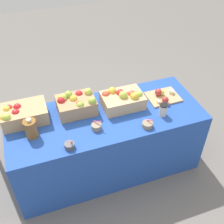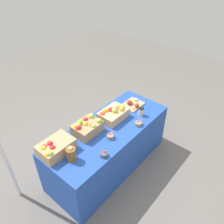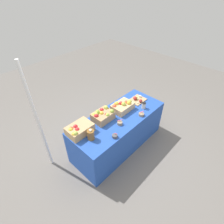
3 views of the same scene
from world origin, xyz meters
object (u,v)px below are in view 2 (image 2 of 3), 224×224
object	(u,v)px
sample_bowl_mid	(104,154)
sample_bowl_far	(110,136)
cutting_board_front	(133,104)
coffee_cup	(141,112)
cider_jug	(71,154)
apple_crate_right	(114,113)
sample_bowl_near	(138,124)
apple_crate_left	(55,147)
apple_crate_middle	(87,127)

from	to	relation	value
sample_bowl_mid	sample_bowl_far	size ratio (longest dim) A/B	1.01
cutting_board_front	sample_bowl_far	xyz separation A→B (m)	(-0.78, -0.21, 0.00)
cutting_board_front	coffee_cup	size ratio (longest dim) A/B	2.54
cider_jug	coffee_cup	bearing A→B (deg)	-6.19
apple_crate_right	sample_bowl_near	distance (m)	0.38
sample_bowl_near	sample_bowl_mid	world-z (taller)	sample_bowl_mid
apple_crate_left	coffee_cup	size ratio (longest dim) A/B	3.26
sample_bowl_near	cider_jug	size ratio (longest dim) A/B	0.51
apple_crate_middle	apple_crate_right	distance (m)	0.46
cutting_board_front	sample_bowl_near	distance (m)	0.47
apple_crate_right	cutting_board_front	world-z (taller)	apple_crate_right
cider_jug	apple_crate_right	bearing A→B (deg)	8.12
apple_crate_left	apple_crate_right	distance (m)	0.96
apple_crate_left	cutting_board_front	bearing A→B (deg)	-5.20
apple_crate_middle	sample_bowl_far	size ratio (longest dim) A/B	3.61
apple_crate_right	sample_bowl_mid	distance (m)	0.74
sample_bowl_near	sample_bowl_far	xyz separation A→B (m)	(-0.45, 0.13, 0.00)
cider_jug	coffee_cup	world-z (taller)	cider_jug
sample_bowl_near	sample_bowl_mid	bearing A→B (deg)	-178.70
sample_bowl_near	sample_bowl_mid	xyz separation A→B (m)	(-0.73, -0.02, 0.00)
apple_crate_left	sample_bowl_near	world-z (taller)	apple_crate_left
sample_bowl_far	coffee_cup	xyz separation A→B (m)	(0.66, -0.03, 0.04)
sample_bowl_far	cider_jug	bearing A→B (deg)	169.27
apple_crate_middle	coffee_cup	distance (m)	0.84
apple_crate_left	coffee_cup	bearing A→B (deg)	-16.08
apple_crate_left	apple_crate_right	world-z (taller)	apple_crate_right
cutting_board_front	coffee_cup	world-z (taller)	coffee_cup
sample_bowl_near	sample_bowl_mid	distance (m)	0.73
sample_bowl_far	sample_bowl_near	bearing A→B (deg)	-15.65
apple_crate_middle	sample_bowl_mid	size ratio (longest dim) A/B	3.57
sample_bowl_mid	sample_bowl_far	xyz separation A→B (m)	(0.28, 0.14, 0.00)
apple_crate_right	sample_bowl_far	bearing A→B (deg)	-145.75
apple_crate_middle	cider_jug	world-z (taller)	same
apple_crate_left	cider_jug	size ratio (longest dim) A/B	2.11
sample_bowl_near	sample_bowl_far	size ratio (longest dim) A/B	1.00
coffee_cup	apple_crate_right	bearing A→B (deg)	139.74
apple_crate_middle	sample_bowl_mid	xyz separation A→B (m)	(-0.17, -0.45, -0.06)
cutting_board_front	sample_bowl_near	world-z (taller)	sample_bowl_near
apple_crate_middle	apple_crate_right	bearing A→B (deg)	-8.65
apple_crate_middle	sample_bowl_near	distance (m)	0.71
apple_crate_middle	coffee_cup	bearing A→B (deg)	-23.37
apple_crate_left	apple_crate_right	bearing A→B (deg)	-6.14
apple_crate_right	sample_bowl_mid	bearing A→B (deg)	-148.92
sample_bowl_mid	apple_crate_right	bearing A→B (deg)	31.08
apple_crate_left	cider_jug	world-z (taller)	cider_jug
apple_crate_left	cider_jug	bearing A→B (deg)	-78.65
cider_jug	apple_crate_left	bearing A→B (deg)	101.35
sample_bowl_near	cider_jug	xyz separation A→B (m)	(-1.01, 0.23, 0.06)
apple_crate_left	cutting_board_front	world-z (taller)	apple_crate_left
apple_crate_middle	cutting_board_front	distance (m)	0.89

